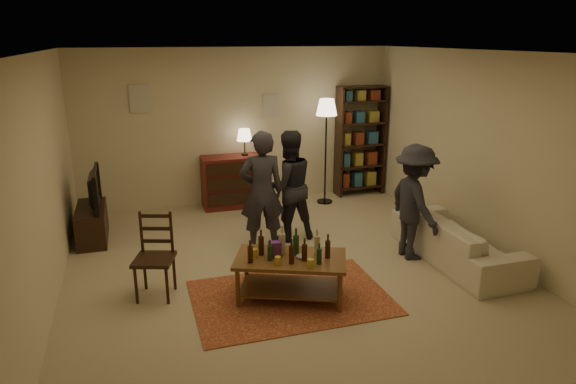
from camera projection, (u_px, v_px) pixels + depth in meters
name	position (u px, v px, depth m)	size (l,w,h in m)	color
floor	(289.00, 269.00, 6.60)	(6.00, 6.00, 0.00)	#C6B793
room_shell	(199.00, 102.00, 8.61)	(6.00, 6.00, 6.00)	beige
rug	(291.00, 297.00, 5.87)	(2.20, 1.50, 0.01)	maroon
coffee_table	(290.00, 263.00, 5.75)	(1.39, 1.09, 0.84)	brown
dining_chair	(155.00, 252.00, 5.82)	(0.54, 0.54, 0.99)	#311D10
tv_stand	(91.00, 215.00, 7.44)	(0.40, 1.00, 1.06)	#311D10
dresser	(232.00, 180.00, 8.89)	(1.00, 0.50, 1.36)	maroon
bookshelf	(360.00, 140.00, 9.47)	(0.90, 0.34, 2.02)	#311D10
floor_lamp	(326.00, 115.00, 8.79)	(0.36, 0.36, 1.85)	black
sofa	(457.00, 239.00, 6.77)	(2.08, 0.81, 0.61)	beige
person_left	(262.00, 192.00, 6.97)	(0.61, 0.40, 1.68)	#292830
person_right	(288.00, 186.00, 7.37)	(0.78, 0.61, 1.61)	#222228
person_by_sofa	(414.00, 202.00, 6.75)	(1.00, 0.57, 1.55)	#24252C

